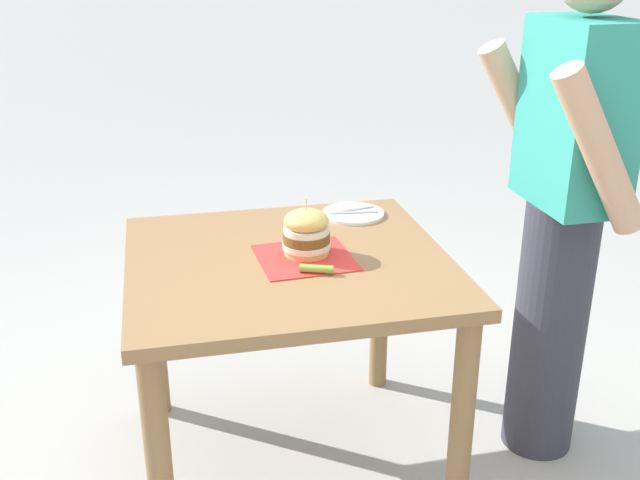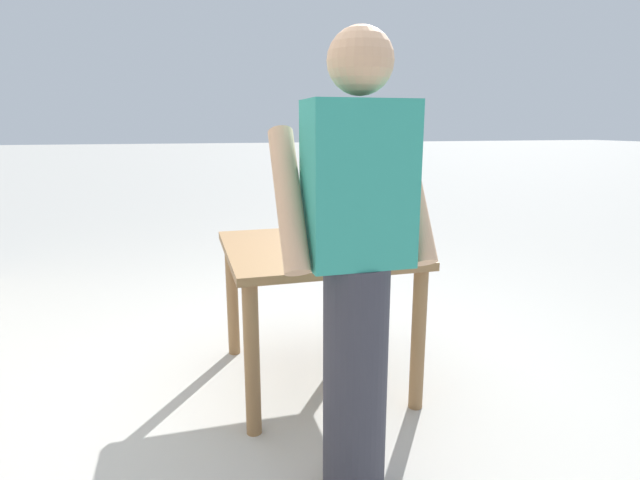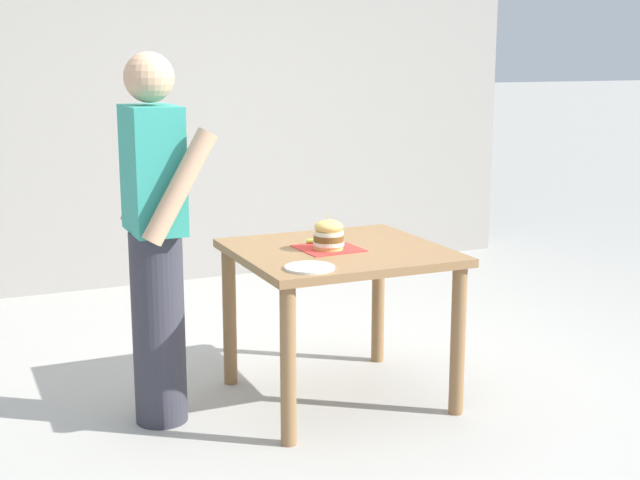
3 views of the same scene
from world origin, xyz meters
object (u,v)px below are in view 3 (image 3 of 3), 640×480
at_px(pickle_spear, 316,241).
at_px(diner_across_table, 156,235).
at_px(patio_table, 339,274).
at_px(sandwich, 329,235).
at_px(side_plate_with_forks, 310,268).

bearing_deg(pickle_spear, diner_across_table, 93.95).
bearing_deg(patio_table, diner_across_table, 84.83).
bearing_deg(sandwich, diner_across_table, 83.61).
xyz_separation_m(patio_table, side_plate_with_forks, (-0.32, 0.29, 0.13)).
bearing_deg(patio_table, pickle_spear, 23.96).
xyz_separation_m(pickle_spear, diner_across_table, (-0.06, 0.81, 0.11)).
bearing_deg(pickle_spear, side_plate_with_forks, 153.11).
relative_size(side_plate_with_forks, diner_across_table, 0.13).
relative_size(patio_table, diner_across_table, 0.58).
relative_size(pickle_spear, side_plate_with_forks, 0.45).
distance_m(sandwich, diner_across_table, 0.82).
bearing_deg(patio_table, sandwich, 101.36).
bearing_deg(side_plate_with_forks, patio_table, -42.01).
xyz_separation_m(sandwich, pickle_spear, (0.15, -0.00, -0.06)).
distance_m(sandwich, pickle_spear, 0.16).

